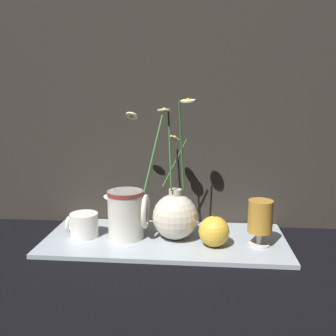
# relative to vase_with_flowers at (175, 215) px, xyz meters

# --- Properties ---
(ground_plane) EXTENTS (6.00, 6.00, 0.00)m
(ground_plane) POSITION_rel_vase_with_flowers_xyz_m (-0.03, 0.00, -0.08)
(ground_plane) COLOR black
(shelf) EXTENTS (0.68, 0.29, 0.01)m
(shelf) POSITION_rel_vase_with_flowers_xyz_m (-0.03, 0.00, -0.08)
(shelf) COLOR #9EA8B2
(shelf) RESTS_ON ground_plane
(backdrop_wall) EXTENTS (1.18, 0.02, 1.10)m
(backdrop_wall) POSITION_rel_vase_with_flowers_xyz_m (-0.03, 0.16, 0.47)
(backdrop_wall) COLOR #2D2823
(backdrop_wall) RESTS_ON ground_plane
(vase_with_flowers) EXTENTS (0.21, 0.15, 0.39)m
(vase_with_flowers) POSITION_rel_vase_with_flowers_xyz_m (0.00, 0.00, 0.00)
(vase_with_flowers) COLOR beige
(vase_with_flowers) RESTS_ON shelf
(yellow_mug) EXTENTS (0.09, 0.08, 0.07)m
(yellow_mug) POSITION_rel_vase_with_flowers_xyz_m (-0.26, -0.01, -0.04)
(yellow_mug) COLOR silver
(yellow_mug) RESTS_ON shelf
(ceramic_pitcher) EXTENTS (0.13, 0.10, 0.15)m
(ceramic_pitcher) POSITION_rel_vase_with_flowers_xyz_m (-0.14, -0.00, 0.00)
(ceramic_pitcher) COLOR beige
(ceramic_pitcher) RESTS_ON shelf
(tea_glass) EXTENTS (0.07, 0.07, 0.13)m
(tea_glass) POSITION_rel_vase_with_flowers_xyz_m (0.23, -0.03, 0.01)
(tea_glass) COLOR silver
(tea_glass) RESTS_ON shelf
(orange_fruit) EXTENTS (0.08, 0.08, 0.09)m
(orange_fruit) POSITION_rel_vase_with_flowers_xyz_m (0.11, -0.04, -0.03)
(orange_fruit) COLOR gold
(orange_fruit) RESTS_ON shelf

